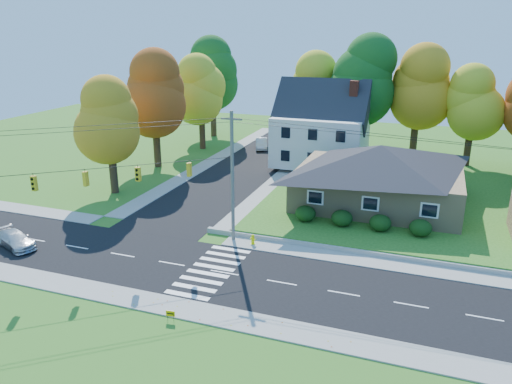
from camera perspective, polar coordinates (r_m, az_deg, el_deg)
ground at (r=33.85m, az=-3.61°, el=-9.22°), size 120.00×120.00×0.00m
road_main at (r=33.84m, az=-3.61°, el=-9.20°), size 90.00×8.00×0.02m
road_cross at (r=59.21m, az=-0.75°, el=3.06°), size 8.00×44.00×0.02m
sidewalk_north at (r=37.99m, az=-0.61°, el=-5.89°), size 90.00×2.00×0.08m
sidewalk_south at (r=29.92m, az=-7.51°, el=-13.27°), size 90.00×2.00×0.08m
lawn at (r=50.83m, az=19.86°, el=-0.40°), size 30.00×30.00×0.50m
ranch_house at (r=45.35m, az=13.87°, el=1.98°), size 14.60×10.60×5.40m
colonial_house at (r=57.81m, az=7.48°, el=7.18°), size 10.40×8.40×9.60m
hedge_row at (r=40.23m, az=11.90°, el=-3.19°), size 10.70×1.70×1.27m
traffic_infrastructure at (r=33.02m, az=-3.10°, el=-0.20°), size 38.10×10.66×10.00m
tree_lot_0 at (r=63.47m, az=7.01°, el=11.60°), size 6.72×6.72×12.51m
tree_lot_1 at (r=61.28m, az=12.43°, el=12.31°), size 7.84×7.84×14.60m
tree_lot_2 at (r=61.83m, az=18.13°, el=11.28°), size 7.28×7.28×13.56m
tree_lot_3 at (r=61.08m, az=23.65°, el=9.34°), size 6.16×6.16×11.47m
tree_west_0 at (r=49.78m, az=-16.50°, el=7.80°), size 6.16×6.16×11.47m
tree_west_1 at (r=58.35m, az=-11.62°, el=10.93°), size 7.28×7.28×13.56m
tree_west_2 at (r=66.66m, az=-6.33°, el=11.51°), size 6.72×6.72×12.51m
tree_west_3 at (r=74.57m, az=-5.02°, el=13.28°), size 7.84×7.84×14.60m
silver_sedan at (r=41.29m, az=-25.80°, el=-4.94°), size 4.37×2.99×1.17m
white_car at (r=67.31m, az=0.62°, el=5.56°), size 2.87×4.54×1.41m
fire_hydrant at (r=37.70m, az=-0.36°, el=-5.49°), size 0.48×0.37×0.83m
yard_sign at (r=28.97m, az=-9.76°, el=-13.56°), size 0.52×0.11×0.65m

